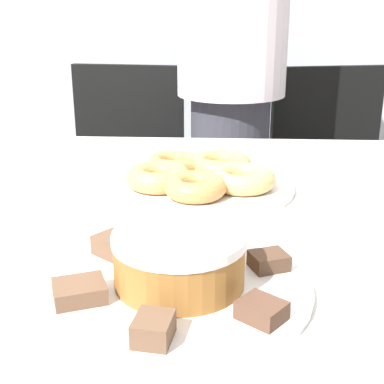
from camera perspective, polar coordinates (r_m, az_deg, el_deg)
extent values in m
cube|color=silver|center=(0.94, -2.62, -2.55)|extent=(1.67, 1.04, 0.03)
cylinder|color=#383842|center=(1.80, 3.86, -2.73)|extent=(0.25, 0.25, 0.82)
cylinder|color=black|center=(2.02, -7.62, -13.14)|extent=(0.44, 0.44, 0.01)
cylinder|color=#262626|center=(1.91, -7.91, -7.70)|extent=(0.06, 0.06, 0.41)
cube|color=black|center=(1.82, -8.24, -1.32)|extent=(0.49, 0.49, 0.04)
cube|color=black|center=(1.94, -6.73, 7.16)|extent=(0.40, 0.07, 0.42)
cylinder|color=black|center=(2.03, 14.77, -13.48)|extent=(0.44, 0.44, 0.01)
cylinder|color=#262626|center=(1.92, 15.32, -8.08)|extent=(0.06, 0.06, 0.41)
cube|color=black|center=(1.83, 15.94, -1.75)|extent=(0.52, 0.52, 0.04)
cube|color=black|center=(1.95, 14.07, 6.73)|extent=(0.39, 0.11, 0.42)
cylinder|color=white|center=(0.67, -1.34, -10.01)|extent=(0.33, 0.33, 0.01)
cylinder|color=white|center=(1.03, 0.86, 0.71)|extent=(0.36, 0.36, 0.01)
cylinder|color=#9E662D|center=(0.66, -1.36, -7.56)|extent=(0.16, 0.16, 0.05)
cylinder|color=white|center=(0.64, -1.38, -4.92)|extent=(0.16, 0.16, 0.01)
cube|color=brown|center=(0.77, 0.63, -4.65)|extent=(0.05, 0.06, 0.02)
cube|color=brown|center=(0.74, -8.31, -5.63)|extent=(0.07, 0.06, 0.03)
cube|color=brown|center=(0.64, -11.91, -10.30)|extent=(0.07, 0.07, 0.02)
cube|color=brown|center=(0.56, -4.14, -14.35)|extent=(0.04, 0.05, 0.03)
cube|color=brown|center=(0.60, 7.45, -12.40)|extent=(0.06, 0.06, 0.02)
cube|color=#513828|center=(0.70, 8.19, -7.26)|extent=(0.06, 0.05, 0.02)
torus|color=#C68447|center=(1.02, 0.87, 1.92)|extent=(0.12, 0.12, 0.04)
torus|color=tan|center=(1.00, -3.62, 1.61)|extent=(0.12, 0.12, 0.04)
torus|color=#D18E4C|center=(0.95, 0.35, 0.56)|extent=(0.11, 0.11, 0.04)
torus|color=#E5AD66|center=(1.00, 5.37, 1.43)|extent=(0.12, 0.12, 0.04)
torus|color=tan|center=(1.08, 3.02, 2.92)|extent=(0.13, 0.13, 0.04)
torus|color=#D18E4C|center=(1.11, -2.00, 3.19)|extent=(0.11, 0.11, 0.03)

